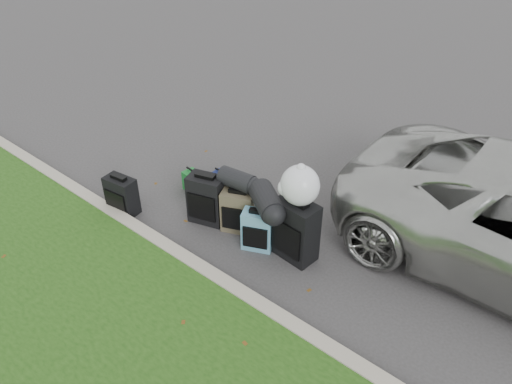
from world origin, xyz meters
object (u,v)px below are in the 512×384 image
Objects in this scene: suitcase_small_black at (122,195)px; tote_navy at (221,180)px; suitcase_large_black_left at (207,199)px; suitcase_olive at (238,211)px; suitcase_teal at (258,230)px; tote_green at (193,181)px; suitcase_large_black_right at (296,230)px.

suitcase_small_black reaches higher than tote_navy.
suitcase_olive is (0.47, 0.13, -0.05)m from suitcase_large_black_left.
suitcase_olive reaches higher than suitcase_small_black.
tote_navy is at bearing 57.22° from suitcase_small_black.
suitcase_olive reaches higher than tote_navy.
suitcase_teal is at bearing -29.99° from tote_navy.
suitcase_small_black is 2.08m from suitcase_teal.
suitcase_large_black_left is at bearing -24.08° from tote_green.
suitcase_large_black_left is at bearing 171.53° from suitcase_olive.
suitcase_small_black is 1.01× the size of suitcase_teal.
suitcase_large_black_left is 0.84m from tote_green.
suitcase_small_black is at bearing -116.45° from tote_navy.
tote_green is (0.36, 1.04, -0.13)m from suitcase_small_black.
suitcase_large_black_right reaches higher than suitcase_small_black.
tote_green is at bearing 179.26° from suitcase_large_black_right.
suitcase_small_black is at bearing -177.41° from suitcase_olive.
suitcase_large_black_right is (2.45, 0.82, 0.13)m from suitcase_small_black.
suitcase_large_black_left is at bearing -60.92° from tote_navy.
suitcase_small_black is 2.17× the size of tote_navy.
suitcase_olive is 0.92m from suitcase_large_black_right.
suitcase_olive is at bearing 18.78° from suitcase_small_black.
suitcase_large_black_left is 0.87× the size of suitcase_large_black_right.
tote_navy is (-1.34, 0.73, -0.15)m from suitcase_teal.
suitcase_teal is (0.45, -0.13, -0.02)m from suitcase_olive.
suitcase_teal is 1.82× the size of tote_green.
tote_green is at bearing -131.64° from tote_navy.
tote_navy is at bearing 55.25° from tote_green.
suitcase_small_black is at bearing -103.67° from tote_green.
suitcase_teal is at bearing -153.65° from suitcase_large_black_right.
suitcase_large_black_left is 2.76× the size of tote_navy.
suitcase_large_black_right is at bearing -10.03° from suitcase_large_black_left.
suitcase_small_black is 2.58m from suitcase_large_black_right.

